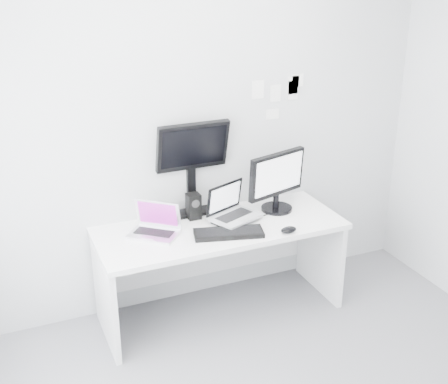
# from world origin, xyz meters

# --- Properties ---
(back_wall) EXTENTS (3.60, 0.00, 3.60)m
(back_wall) POSITION_xyz_m (0.00, 1.60, 1.35)
(back_wall) COLOR silver
(back_wall) RESTS_ON ground
(desk) EXTENTS (1.80, 0.70, 0.73)m
(desk) POSITION_xyz_m (0.00, 1.25, 0.36)
(desk) COLOR white
(desk) RESTS_ON ground
(macbook) EXTENTS (0.41, 0.40, 0.25)m
(macbook) POSITION_xyz_m (-0.49, 1.29, 0.85)
(macbook) COLOR silver
(macbook) RESTS_ON desk
(speaker) EXTENTS (0.11, 0.11, 0.19)m
(speaker) POSITION_xyz_m (-0.13, 1.45, 0.83)
(speaker) COLOR black
(speaker) RESTS_ON desk
(dell_laptop) EXTENTS (0.42, 0.38, 0.29)m
(dell_laptop) POSITION_xyz_m (0.13, 1.27, 0.87)
(dell_laptop) COLOR #ADAFB4
(dell_laptop) RESTS_ON desk
(rear_monitor) EXTENTS (0.55, 0.21, 0.74)m
(rear_monitor) POSITION_xyz_m (-0.10, 1.56, 1.10)
(rear_monitor) COLOR black
(rear_monitor) RESTS_ON desk
(samsung_monitor) EXTENTS (0.57, 0.38, 0.48)m
(samsung_monitor) POSITION_xyz_m (0.51, 1.35, 0.97)
(samsung_monitor) COLOR black
(samsung_monitor) RESTS_ON desk
(keyboard) EXTENTS (0.51, 0.29, 0.03)m
(keyboard) POSITION_xyz_m (-0.01, 1.09, 0.75)
(keyboard) COLOR black
(keyboard) RESTS_ON desk
(mouse) EXTENTS (0.13, 0.10, 0.04)m
(mouse) POSITION_xyz_m (0.40, 0.96, 0.75)
(mouse) COLOR black
(mouse) RESTS_ON desk
(wall_note_0) EXTENTS (0.10, 0.00, 0.14)m
(wall_note_0) POSITION_xyz_m (0.45, 1.59, 1.62)
(wall_note_0) COLOR white
(wall_note_0) RESTS_ON back_wall
(wall_note_1) EXTENTS (0.09, 0.00, 0.13)m
(wall_note_1) POSITION_xyz_m (0.60, 1.59, 1.58)
(wall_note_1) COLOR white
(wall_note_1) RESTS_ON back_wall
(wall_note_2) EXTENTS (0.10, 0.00, 0.14)m
(wall_note_2) POSITION_xyz_m (0.75, 1.59, 1.63)
(wall_note_2) COLOR white
(wall_note_2) RESTS_ON back_wall
(wall_note_3) EXTENTS (0.11, 0.00, 0.08)m
(wall_note_3) POSITION_xyz_m (0.58, 1.59, 1.42)
(wall_note_3) COLOR white
(wall_note_3) RESTS_ON back_wall
(wall_note_4) EXTENTS (0.10, 0.00, 0.10)m
(wall_note_4) POSITION_xyz_m (0.79, 1.59, 1.66)
(wall_note_4) COLOR white
(wall_note_4) RESTS_ON back_wall
(wall_note_5) EXTENTS (0.09, 0.00, 0.15)m
(wall_note_5) POSITION_xyz_m (0.75, 1.59, 1.59)
(wall_note_5) COLOR white
(wall_note_5) RESTS_ON back_wall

